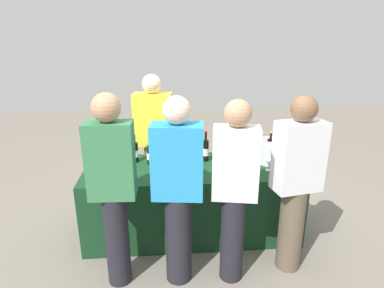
{
  "coord_description": "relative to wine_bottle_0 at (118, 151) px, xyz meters",
  "views": [
    {
      "loc": [
        -0.26,
        -3.11,
        2.05
      ],
      "look_at": [
        0.0,
        0.0,
        1.0
      ],
      "focal_mm": 30.51,
      "sensor_mm": 36.0,
      "label": 1
    }
  ],
  "objects": [
    {
      "name": "server_pouring",
      "position": [
        0.37,
        0.39,
        0.01
      ],
      "size": [
        0.46,
        0.28,
        1.63
      ],
      "rotation": [
        0.0,
        0.0,
        3.04
      ],
      "color": "brown",
      "rests_on": "ground_plane"
    },
    {
      "name": "menu_board",
      "position": [
        1.76,
        0.75,
        -0.5
      ],
      "size": [
        0.47,
        0.13,
        0.74
      ],
      "primitive_type": "cube",
      "rotation": [
        0.0,
        0.0,
        0.21
      ],
      "color": "white",
      "rests_on": "ground_plane"
    },
    {
      "name": "guest_3",
      "position": [
        1.61,
        -0.88,
        0.0
      ],
      "size": [
        0.43,
        0.29,
        1.6
      ],
      "rotation": [
        0.0,
        0.0,
        0.19
      ],
      "color": "brown",
      "rests_on": "ground_plane"
    },
    {
      "name": "wine_bottle_7",
      "position": [
        1.65,
        -0.04,
        -0.0
      ],
      "size": [
        0.07,
        0.07,
        0.31
      ],
      "color": "black",
      "rests_on": "tasting_table"
    },
    {
      "name": "wine_bottle_0",
      "position": [
        0.0,
        0.0,
        0.0
      ],
      "size": [
        0.07,
        0.07,
        0.32
      ],
      "color": "black",
      "rests_on": "tasting_table"
    },
    {
      "name": "wine_glass_0",
      "position": [
        -0.03,
        -0.37,
        -0.01
      ],
      "size": [
        0.07,
        0.07,
        0.15
      ],
      "color": "silver",
      "rests_on": "tasting_table"
    },
    {
      "name": "wine_glass_2",
      "position": [
        0.82,
        -0.4,
        -0.02
      ],
      "size": [
        0.07,
        0.07,
        0.13
      ],
      "color": "silver",
      "rests_on": "tasting_table"
    },
    {
      "name": "ice_bucket",
      "position": [
        1.6,
        -0.19,
        -0.01
      ],
      "size": [
        0.2,
        0.2,
        0.21
      ],
      "primitive_type": "cylinder",
      "color": "silver",
      "rests_on": "tasting_table"
    },
    {
      "name": "wine_bottle_2",
      "position": [
        0.35,
        -0.1,
        -0.01
      ],
      "size": [
        0.08,
        0.08,
        0.29
      ],
      "color": "black",
      "rests_on": "tasting_table"
    },
    {
      "name": "wine_bottle_3",
      "position": [
        0.46,
        -0.11,
        -0.0
      ],
      "size": [
        0.08,
        0.08,
        0.31
      ],
      "color": "black",
      "rests_on": "tasting_table"
    },
    {
      "name": "wine_bottle_6",
      "position": [
        1.46,
        -0.08,
        -0.0
      ],
      "size": [
        0.07,
        0.07,
        0.32
      ],
      "color": "black",
      "rests_on": "tasting_table"
    },
    {
      "name": "guest_0",
      "position": [
        0.09,
        -0.94,
        0.05
      ],
      "size": [
        0.37,
        0.22,
        1.66
      ],
      "rotation": [
        0.0,
        0.0,
        -0.04
      ],
      "color": "black",
      "rests_on": "ground_plane"
    },
    {
      "name": "wine_bottle_1",
      "position": [
        0.18,
        -0.02,
        -0.0
      ],
      "size": [
        0.07,
        0.07,
        0.31
      ],
      "color": "black",
      "rests_on": "tasting_table"
    },
    {
      "name": "wine_bottle_5",
      "position": [
        0.94,
        -0.06,
        0.01
      ],
      "size": [
        0.07,
        0.07,
        0.33
      ],
      "color": "black",
      "rests_on": "tasting_table"
    },
    {
      "name": "wine_glass_1",
      "position": [
        0.61,
        -0.45,
        -0.02
      ],
      "size": [
        0.07,
        0.07,
        0.13
      ],
      "color": "silver",
      "rests_on": "tasting_table"
    },
    {
      "name": "wine_bottle_4",
      "position": [
        0.82,
        -0.05,
        0.01
      ],
      "size": [
        0.08,
        0.08,
        0.33
      ],
      "color": "black",
      "rests_on": "tasting_table"
    },
    {
      "name": "wine_glass_3",
      "position": [
        1.54,
        -0.37,
        -0.01
      ],
      "size": [
        0.06,
        0.06,
        0.14
      ],
      "color": "silver",
      "rests_on": "tasting_table"
    },
    {
      "name": "tasting_table",
      "position": [
        0.78,
        -0.22,
        -0.49
      ],
      "size": [
        2.19,
        0.83,
        0.75
      ],
      "primitive_type": "cube",
      "color": "#14381E",
      "rests_on": "ground_plane"
    },
    {
      "name": "guest_1",
      "position": [
        0.6,
        -0.95,
        0.01
      ],
      "size": [
        0.43,
        0.27,
        1.63
      ],
      "rotation": [
        0.0,
        0.0,
        -0.12
      ],
      "color": "black",
      "rests_on": "ground_plane"
    },
    {
      "name": "guest_2",
      "position": [
        1.06,
        -0.97,
        0.01
      ],
      "size": [
        0.39,
        0.26,
        1.6
      ],
      "rotation": [
        0.0,
        0.0,
        -0.18
      ],
      "color": "black",
      "rests_on": "ground_plane"
    },
    {
      "name": "ground_plane",
      "position": [
        0.78,
        -0.22,
        -0.87
      ],
      "size": [
        12.0,
        12.0,
        0.0
      ],
      "primitive_type": "plane",
      "color": "slate"
    }
  ]
}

